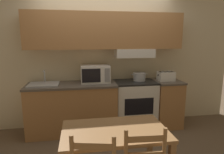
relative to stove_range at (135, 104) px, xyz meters
name	(u,v)px	position (x,y,z in m)	size (l,w,h in m)	color
ground_plane	(105,122)	(-0.54, 0.28, -0.45)	(16.00, 16.00, 0.00)	brown
wall_back	(106,47)	(-0.52, 0.21, 1.07)	(5.20, 0.38, 2.55)	beige
lower_counter_main	(73,108)	(-1.16, -0.02, 0.00)	(1.57, 0.61, 0.89)	#B27A47
lower_counter_right_stub	(166,103)	(0.63, -0.02, 0.00)	(0.49, 0.61, 0.89)	#B27A47
stove_range	(135,104)	(0.00, 0.00, 0.00)	(0.75, 0.56, 0.89)	white
cooking_pot	(139,76)	(0.09, 0.06, 0.53)	(0.32, 0.25, 0.15)	#B7BABF
microwave	(95,74)	(-0.74, 0.07, 0.60)	(0.52, 0.36, 0.31)	white
toaster	(166,76)	(0.59, -0.03, 0.53)	(0.31, 0.20, 0.17)	white
sink_basin	(44,84)	(-1.64, -0.02, 0.46)	(0.50, 0.41, 0.24)	#B7BABF
dining_table	(115,140)	(-0.69, -1.62, 0.19)	(1.08, 0.65, 0.75)	#9E7042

